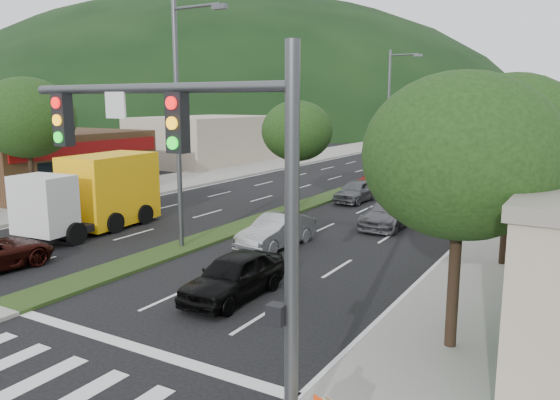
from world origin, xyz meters
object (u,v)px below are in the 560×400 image
Objects in this scene: car_queue_e at (356,191)px; box_truck at (98,195)px; tree_r_b at (512,131)px; tree_med_far at (427,113)px; tree_r_d at (554,116)px; tree_med_near at (297,131)px; car_queue_d at (463,176)px; streetlight_mid at (391,108)px; tree_r_c at (536,129)px; car_queue_a at (234,276)px; car_queue_c at (376,181)px; tree_l_a at (27,118)px; sedan_silver at (277,231)px; streetlight_near at (181,114)px; car_queue_b at (389,213)px; motorhome at (496,156)px; traffic_signal at (212,185)px; tree_r_a at (461,156)px.

box_truck is at bearing -118.75° from car_queue_e.
tree_med_far is (-12.00, 32.00, -0.03)m from tree_r_b.
car_queue_e is at bearing 135.51° from tree_r_b.
tree_r_d is 16.99m from tree_med_near.
tree_r_d is 1.37× the size of car_queue_d.
streetlight_mid reaches higher than tree_med_far.
tree_r_b reaches higher than car_queue_d.
tree_r_c is 10.01m from tree_r_d.
tree_r_d is 1.72× the size of car_queue_a.
tree_med_near reaches higher than car_queue_c.
tree_r_b is 24.58m from tree_l_a.
tree_r_d is 22.07m from sedan_silver.
tree_med_far is 40.23m from car_queue_a.
sedan_silver is at bearing 35.59° from streetlight_near.
car_queue_e reaches higher than car_queue_b.
tree_r_b is at bearing -36.13° from car_queue_b.
streetlight_mid reaches higher than box_truck.
streetlight_near reaches higher than car_queue_b.
tree_med_far is at bearing 90.00° from tree_med_near.
tree_r_d reaches higher than motorhome.
motorhome is at bearing 71.41° from car_queue_c.
tree_r_d is at bearing 84.62° from traffic_signal.
tree_r_a is 1.59× the size of sedan_silver.
traffic_signal is 1.68× the size of car_queue_a.
traffic_signal is 24.43m from tree_l_a.
tree_l_a is at bearing -137.12° from car_queue_d.
car_queue_b is (18.61, 6.32, -4.51)m from tree_l_a.
tree_l_a reaches higher than box_truck.
car_queue_b is at bearing -86.37° from motorhome.
box_truck reaches higher than motorhome.
box_truck is (-12.07, -23.00, 0.94)m from car_queue_d.
streetlight_near is at bearing -88.82° from tree_med_near.
tree_med_far reaches higher than car_queue_e.
tree_r_d is at bearing 61.80° from streetlight_near.
tree_r_b is 1.07× the size of tree_r_c.
car_queue_a is at bearing -17.66° from tree_l_a.
motorhome is (-4.70, 9.02, -3.56)m from tree_r_d.
car_queue_c is at bearing 114.06° from car_queue_b.
tree_med_near is 1.44× the size of sedan_silver.
car_queue_e is at bearing -126.32° from box_truck.
car_queue_b is (2.81, 6.10, -0.01)m from sedan_silver.
tree_r_d is 1.19× the size of tree_med_near.
box_truck is (-17.76, 4.72, -3.15)m from tree_r_a.
tree_med_far is 34.22m from sedan_silver.
tree_med_near is at bearing -117.21° from car_queue_e.
tree_r_b is 11.08m from car_queue_a.
motorhome is (-4.70, 35.02, -3.19)m from tree_r_a.
motorhome reaches higher than car_queue_e.
tree_med_near is at bearing -126.92° from box_truck.
tree_r_b reaches higher than car_queue_b.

